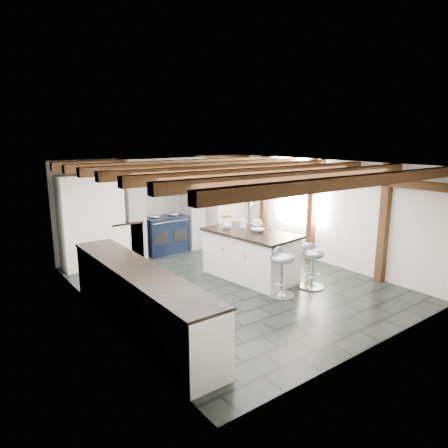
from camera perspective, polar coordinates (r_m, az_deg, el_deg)
ground at (r=7.79m, az=1.17°, el=-8.53°), size 6.00×6.00×0.00m
room_shell at (r=8.32m, az=-8.13°, el=0.35°), size 6.00×6.03×6.00m
range_cooker at (r=9.81m, az=-8.42°, el=-1.40°), size 1.00×0.63×0.99m
kitchen_island at (r=8.01m, az=3.73°, el=-4.30°), size 1.22×2.02×1.26m
bar_stool_near at (r=7.62m, az=12.50°, el=-5.12°), size 0.53×0.53×0.85m
bar_stool_far at (r=7.11m, az=8.20°, el=-5.95°), size 0.53×0.53×0.90m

